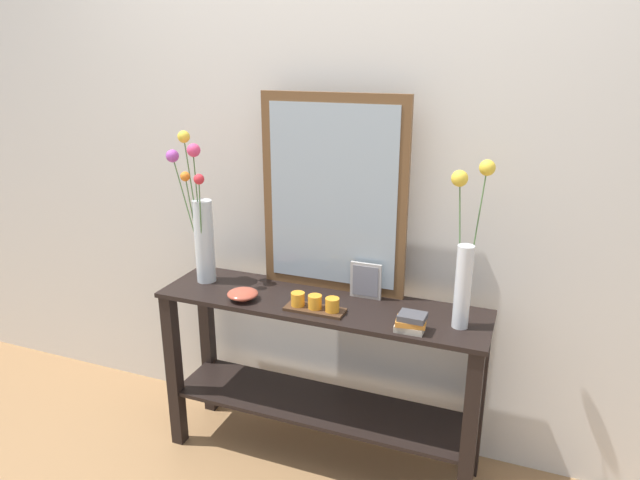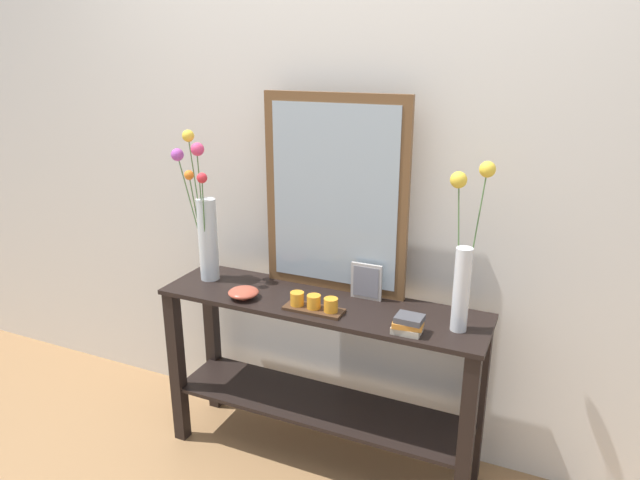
# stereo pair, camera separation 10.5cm
# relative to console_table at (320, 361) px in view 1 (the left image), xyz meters

# --- Properties ---
(ground_plane) EXTENTS (7.00, 6.00, 0.02)m
(ground_plane) POSITION_rel_console_table_xyz_m (0.00, 0.00, -0.50)
(ground_plane) COLOR #997047
(wall_back) EXTENTS (6.40, 0.08, 2.70)m
(wall_back) POSITION_rel_console_table_xyz_m (0.00, 0.30, 0.86)
(wall_back) COLOR silver
(wall_back) RESTS_ON ground
(console_table) EXTENTS (1.39, 0.36, 0.77)m
(console_table) POSITION_rel_console_table_xyz_m (0.00, 0.00, 0.00)
(console_table) COLOR black
(console_table) RESTS_ON ground
(mirror_leaning) EXTENTS (0.63, 0.03, 0.84)m
(mirror_leaning) POSITION_rel_console_table_xyz_m (-0.00, 0.15, 0.70)
(mirror_leaning) COLOR brown
(mirror_leaning) RESTS_ON console_table
(tall_vase_left) EXTENTS (0.22, 0.13, 0.67)m
(tall_vase_left) POSITION_rel_console_table_xyz_m (-0.57, 0.02, 0.54)
(tall_vase_left) COLOR silver
(tall_vase_left) RESTS_ON console_table
(vase_right) EXTENTS (0.14, 0.17, 0.62)m
(vase_right) POSITION_rel_console_table_xyz_m (0.57, -0.00, 0.55)
(vase_right) COLOR silver
(vase_right) RESTS_ON console_table
(candle_tray) EXTENTS (0.24, 0.09, 0.07)m
(candle_tray) POSITION_rel_console_table_xyz_m (0.01, -0.09, 0.31)
(candle_tray) COLOR #472D1C
(candle_tray) RESTS_ON console_table
(picture_frame_small) EXTENTS (0.13, 0.01, 0.16)m
(picture_frame_small) POSITION_rel_console_table_xyz_m (0.16, 0.10, 0.36)
(picture_frame_small) COLOR #B7B2AD
(picture_frame_small) RESTS_ON console_table
(decorative_bowl) EXTENTS (0.13, 0.13, 0.04)m
(decorative_bowl) POSITION_rel_console_table_xyz_m (-0.31, -0.10, 0.31)
(decorative_bowl) COLOR #B24C38
(decorative_bowl) RESTS_ON console_table
(book_stack) EXTENTS (0.12, 0.09, 0.07)m
(book_stack) POSITION_rel_console_table_xyz_m (0.41, -0.12, 0.32)
(book_stack) COLOR #B2A893
(book_stack) RESTS_ON console_table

